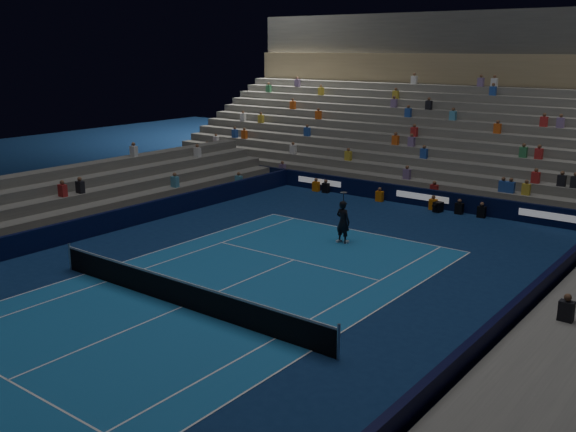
# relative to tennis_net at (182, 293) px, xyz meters

# --- Properties ---
(ground) EXTENTS (90.00, 90.00, 0.00)m
(ground) POSITION_rel_tennis_net_xyz_m (0.00, 0.00, -0.50)
(ground) COLOR #0D234E
(ground) RESTS_ON ground
(court_surface) EXTENTS (10.97, 23.77, 0.01)m
(court_surface) POSITION_rel_tennis_net_xyz_m (0.00, 0.00, -0.50)
(court_surface) COLOR #1C5E9C
(court_surface) RESTS_ON ground
(sponsor_barrier_far) EXTENTS (44.00, 0.25, 1.00)m
(sponsor_barrier_far) POSITION_rel_tennis_net_xyz_m (0.00, 18.50, -0.00)
(sponsor_barrier_far) COLOR black
(sponsor_barrier_far) RESTS_ON ground
(sponsor_barrier_east) EXTENTS (0.25, 37.00, 1.00)m
(sponsor_barrier_east) POSITION_rel_tennis_net_xyz_m (9.70, 0.00, -0.00)
(sponsor_barrier_east) COLOR black
(sponsor_barrier_east) RESTS_ON ground
(sponsor_barrier_west) EXTENTS (0.25, 37.00, 1.00)m
(sponsor_barrier_west) POSITION_rel_tennis_net_xyz_m (-9.70, 0.00, -0.00)
(sponsor_barrier_west) COLOR black
(sponsor_barrier_west) RESTS_ON ground
(grandstand_main) EXTENTS (44.00, 15.20, 11.20)m
(grandstand_main) POSITION_rel_tennis_net_xyz_m (0.00, 27.90, 2.87)
(grandstand_main) COLOR slate
(grandstand_main) RESTS_ON ground
(tennis_net) EXTENTS (12.90, 0.10, 1.10)m
(tennis_net) POSITION_rel_tennis_net_xyz_m (0.00, 0.00, 0.00)
(tennis_net) COLOR #B2B2B7
(tennis_net) RESTS_ON ground
(tennis_player) EXTENTS (0.76, 0.54, 1.97)m
(tennis_player) POSITION_rel_tennis_net_xyz_m (0.25, 9.78, 0.48)
(tennis_player) COLOR black
(tennis_player) RESTS_ON ground
(broadcast_camera) EXTENTS (0.46, 0.88, 0.54)m
(broadcast_camera) POSITION_rel_tennis_net_xyz_m (1.26, 17.73, -0.22)
(broadcast_camera) COLOR black
(broadcast_camera) RESTS_ON ground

